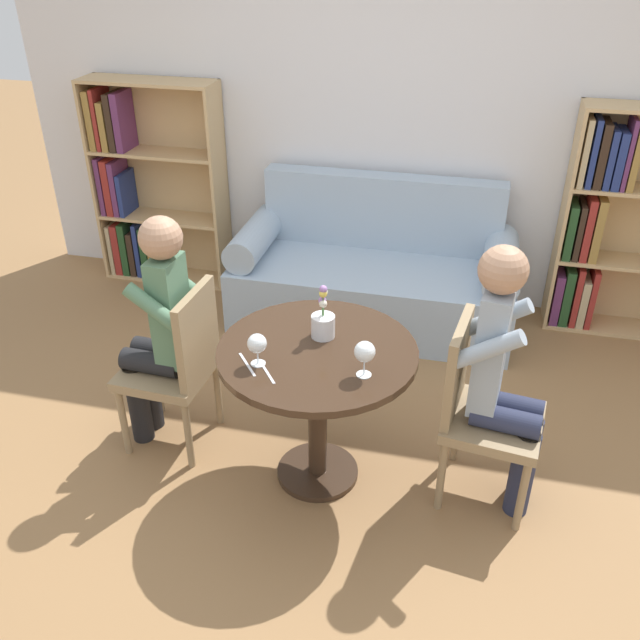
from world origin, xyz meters
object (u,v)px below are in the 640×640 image
couch (374,276)px  chair_left (179,362)px  flower_vase (323,321)px  bookshelf_right (616,224)px  wine_glass_right (365,353)px  bookshelf_left (145,188)px  chair_right (479,406)px  wine_glass_left (257,344)px  person_left (159,329)px  person_right (505,378)px

couch → chair_left: 1.68m
flower_vase → bookshelf_right: bearing=49.8°
chair_left → wine_glass_right: bearing=78.9°
bookshelf_left → chair_right: 3.06m
chair_right → flower_vase: size_ratio=3.48×
couch → chair_right: 1.69m
bookshelf_right → couch: bearing=-169.8°
couch → chair_right: couch is taller
wine_glass_left → bookshelf_right: bearing=50.1°
flower_vase → chair_right: bearing=-2.4°
chair_left → wine_glass_right: wine_glass_right is taller
bookshelf_right → person_left: 2.89m
chair_right → person_left: size_ratio=0.72×
chair_left → person_right: 1.55m
chair_right → flower_vase: 0.80m
wine_glass_left → flower_vase: (0.22, 0.28, -0.02)m
bookshelf_right → bookshelf_left: bearing=-180.0°
wine_glass_left → chair_left: bearing=152.6°
chair_left → chair_right: bearing=92.3°
bookshelf_right → person_left: bookshelf_right is taller
couch → person_right: 1.77m
couch → wine_glass_right: 1.84m
person_right → wine_glass_left: size_ratio=8.81×
bookshelf_left → person_left: (0.94, -1.76, -0.02)m
couch → chair_left: size_ratio=2.03×
chair_right → bookshelf_right: bearing=-15.4°
bookshelf_right → wine_glass_right: (-1.24, -2.00, 0.13)m
bookshelf_left → wine_glass_left: bearing=-52.9°
bookshelf_left → bookshelf_right: (3.23, 0.00, 0.04)m
bookshelf_right → person_right: 1.92m
couch → person_left: person_left is taller
person_left → couch: bearing=154.1°
person_left → flower_vase: 0.83m
bookshelf_left → couch: bearing=-8.6°
wine_glass_right → person_left: bearing=166.9°
chair_left → chair_right: size_ratio=1.00×
couch → wine_glass_right: (0.24, -1.74, 0.54)m
couch → chair_left: (-0.73, -1.50, 0.18)m
bookshelf_left → person_right: bookshelf_left is taller
chair_left → flower_vase: size_ratio=3.48×
person_right → flower_vase: size_ratio=4.96×
chair_left → wine_glass_left: 0.67m
wine_glass_left → flower_vase: bearing=52.4°
bookshelf_right → wine_glass_left: (-1.70, -2.03, 0.12)m
wine_glass_left → wine_glass_right: size_ratio=0.91×
chair_left → wine_glass_right: (0.96, -0.24, 0.36)m
bookshelf_right → person_right: bearing=-110.3°
bookshelf_left → wine_glass_left: bookshelf_left is taller
couch → person_right: bearing=-62.0°
couch → bookshelf_left: (-1.75, 0.27, 0.38)m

